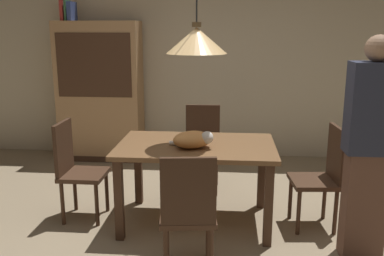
% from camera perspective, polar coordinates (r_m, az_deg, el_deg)
% --- Properties ---
extents(ground, '(10.00, 10.00, 0.00)m').
position_cam_1_polar(ground, '(3.70, -1.46, -15.22)').
color(ground, '#998466').
extents(back_wall, '(6.40, 0.10, 2.90)m').
position_cam_1_polar(back_wall, '(5.89, 1.35, 10.26)').
color(back_wall, beige).
rests_on(back_wall, ground).
extents(dining_table, '(1.40, 0.90, 0.75)m').
position_cam_1_polar(dining_table, '(3.83, 0.58, -3.64)').
color(dining_table, brown).
rests_on(dining_table, ground).
extents(chair_left_side, '(0.40, 0.40, 0.93)m').
position_cam_1_polar(chair_left_side, '(4.11, -15.39, -4.95)').
color(chair_left_side, '#472D1E').
rests_on(chair_left_side, ground).
extents(chair_far_back, '(0.40, 0.40, 0.93)m').
position_cam_1_polar(chair_far_back, '(4.71, 1.38, -2.13)').
color(chair_far_back, '#472D1E').
rests_on(chair_far_back, ground).
extents(chair_right_side, '(0.43, 0.43, 0.93)m').
position_cam_1_polar(chair_right_side, '(3.96, 17.18, -5.76)').
color(chair_right_side, '#472D1E').
rests_on(chair_right_side, ground).
extents(chair_near_front, '(0.44, 0.44, 0.93)m').
position_cam_1_polar(chair_near_front, '(3.05, -0.53, -10.92)').
color(chair_near_front, '#472D1E').
rests_on(chair_near_front, ground).
extents(cat_sleeping, '(0.41, 0.33, 0.16)m').
position_cam_1_polar(cat_sleeping, '(3.66, 0.23, -1.55)').
color(cat_sleeping, '#E59951').
rests_on(cat_sleeping, dining_table).
extents(pendant_lamp, '(0.52, 0.52, 1.30)m').
position_cam_1_polar(pendant_lamp, '(3.66, 0.62, 11.72)').
color(pendant_lamp, '#E5B775').
extents(hutch_bookcase, '(1.12, 0.45, 1.85)m').
position_cam_1_polar(hutch_bookcase, '(5.87, -12.18, 4.45)').
color(hutch_bookcase, tan).
rests_on(hutch_bookcase, ground).
extents(book_red_tall, '(0.04, 0.22, 0.28)m').
position_cam_1_polar(book_red_tall, '(5.95, -16.82, 14.95)').
color(book_red_tall, '#B73833').
rests_on(book_red_tall, hutch_bookcase).
extents(book_green_slim, '(0.03, 0.20, 0.26)m').
position_cam_1_polar(book_green_slim, '(5.93, -16.36, 14.89)').
color(book_green_slim, '#427A4C').
rests_on(book_green_slim, hutch_bookcase).
extents(book_blue_wide, '(0.06, 0.24, 0.24)m').
position_cam_1_polar(book_blue_wide, '(5.91, -15.82, 14.83)').
color(book_blue_wide, '#384C93').
rests_on(book_blue_wide, hutch_bookcase).
extents(person_standing, '(0.36, 0.22, 1.72)m').
position_cam_1_polar(person_standing, '(3.44, 22.64, -2.82)').
color(person_standing, brown).
rests_on(person_standing, ground).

